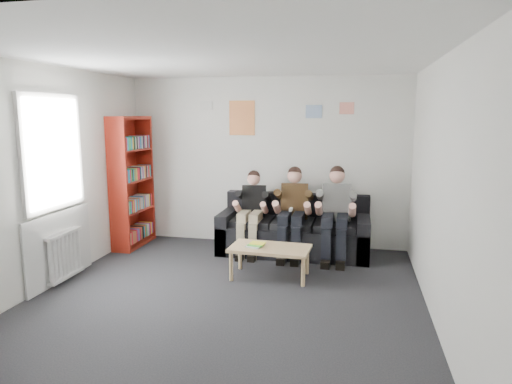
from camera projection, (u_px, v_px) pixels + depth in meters
room_shell at (222, 185)px, 4.97m from camera, size 5.00×5.00×5.00m
sofa at (294, 232)px, 7.02m from camera, size 2.26×0.92×0.87m
bookshelf at (132, 182)px, 7.29m from camera, size 0.31×0.94×2.08m
coffee_table at (270, 251)px, 5.93m from camera, size 1.03×0.56×0.41m
game_cases at (256, 245)px, 5.93m from camera, size 0.23×0.20×0.04m
person_left at (251, 212)px, 6.91m from camera, size 0.36×0.78×1.26m
person_middle at (293, 213)px, 6.77m from camera, size 0.40×0.86×1.34m
person_right at (335, 214)px, 6.63m from camera, size 0.41×0.89×1.36m
radiator at (65, 255)px, 5.78m from camera, size 0.10×0.64×0.60m
window at (56, 202)px, 5.68m from camera, size 0.05×1.30×2.36m
poster_large at (242, 118)px, 7.33m from camera, size 0.42×0.01×0.55m
poster_blue at (314, 112)px, 7.07m from camera, size 0.25×0.01×0.20m
poster_pink at (347, 108)px, 6.95m from camera, size 0.22×0.01×0.18m
poster_sign at (206, 105)px, 7.42m from camera, size 0.20×0.01×0.14m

